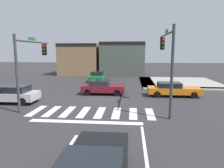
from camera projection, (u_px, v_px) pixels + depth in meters
name	position (u px, v px, depth m)	size (l,w,h in m)	color
ground_plane	(101.00, 98.00, 18.69)	(120.00, 120.00, 0.00)	#302D30
crosswalk_near	(92.00, 112.00, 14.26)	(8.47, 2.68, 0.01)	silver
bike_detector_marking	(107.00, 143.00, 9.43)	(0.95, 0.95, 0.01)	yellow
curb_corner_northeast	(176.00, 83.00, 27.16)	(10.00, 10.60, 0.15)	#9E998E
storefront_row	(104.00, 59.00, 37.43)	(14.87, 6.91, 5.75)	#93704C
traffic_signal_southwest	(31.00, 57.00, 15.70)	(0.32, 5.44, 5.28)	#383A3D
traffic_signal_southeast	(167.00, 53.00, 14.22)	(0.32, 5.73, 5.73)	#383A3D
car_maroon	(103.00, 87.00, 20.26)	(4.10, 1.90, 1.37)	maroon
car_green	(98.00, 77.00, 28.35)	(1.77, 4.52, 1.43)	#1E6638
car_orange	(173.00, 89.00, 19.31)	(4.77, 1.79, 1.30)	orange
car_silver	(11.00, 94.00, 16.81)	(4.40, 1.86, 1.42)	#B7BABF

